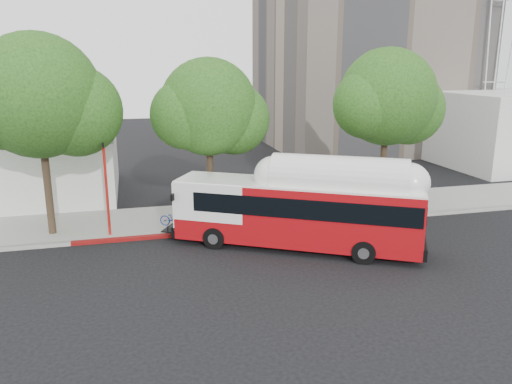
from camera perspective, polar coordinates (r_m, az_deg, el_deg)
ground at (r=21.89m, az=0.03°, el=-7.74°), size 120.00×120.00×0.00m
sidewalk at (r=27.85m, az=-3.28°, el=-2.67°), size 60.00×5.00×0.15m
curb_strip at (r=25.43m, az=-2.15°, el=-4.35°), size 60.00×0.30×0.15m
red_curb_segment at (r=25.01m, az=-8.91°, el=-4.84°), size 10.00×0.32×0.16m
street_tree_left at (r=25.49m, az=-22.52°, el=9.64°), size 6.67×5.80×9.74m
street_tree_mid at (r=26.18m, az=-4.57°, el=9.24°), size 5.75×5.00×8.62m
street_tree_right at (r=29.38m, az=15.46°, el=10.03°), size 6.21×5.40×9.18m
transit_bus at (r=22.79m, az=4.85°, el=-2.48°), size 11.40×7.67×3.53m
signal_pole at (r=24.91m, az=-16.70°, el=0.25°), size 0.13×0.45×4.71m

